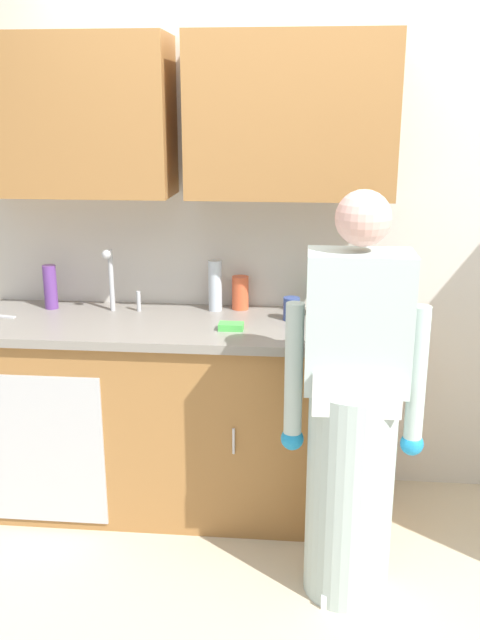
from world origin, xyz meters
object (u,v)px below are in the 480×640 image
at_px(bottle_cleaner_spray, 215,285).
at_px(bottle_water_tall, 240,293).
at_px(sink, 113,322).
at_px(bottle_soap, 358,294).
at_px(person_at_sink, 352,434).
at_px(bottle_water_short, 316,295).
at_px(bottle_dish_liquid, 50,287).
at_px(cup_by_sink, 291,309).
at_px(sponge, 231,326).

distance_m(bottle_cleaner_spray, bottle_water_tall, 0.13).
bearing_deg(sink, bottle_soap, 7.03).
bearing_deg(person_at_sink, bottle_water_tall, 121.58).
xyz_separation_m(bottle_soap, bottle_water_short, (-0.20, 0.02, -0.01)).
bearing_deg(sink, bottle_cleaner_spray, 22.96).
xyz_separation_m(person_at_sink, bottle_cleaner_spray, (-0.63, 0.80, 0.37)).
xyz_separation_m(sink, bottle_dish_liquid, (-0.35, 0.15, 0.12)).
bearing_deg(bottle_water_short, person_at_sink, -79.40).
bearing_deg(person_at_sink, bottle_water_short, 100.60).
bearing_deg(bottle_water_short, bottle_dish_liquid, -179.78).
bearing_deg(person_at_sink, bottle_soap, 85.85).
distance_m(bottle_soap, bottle_water_short, 0.20).
xyz_separation_m(bottle_water_tall, cup_by_sink, (0.25, -0.16, -0.03)).
height_order(bottle_water_short, sponge, bottle_water_short).
bearing_deg(bottle_water_short, cup_by_sink, -141.04).
height_order(bottle_soap, bottle_water_tall, bottle_soap).
bearing_deg(bottle_soap, bottle_water_short, 175.10).
height_order(bottle_cleaner_spray, bottle_dish_liquid, bottle_cleaner_spray).
bearing_deg(sponge, bottle_dish_liquid, 163.99).
relative_size(cup_by_sink, sponge, 0.98).
xyz_separation_m(person_at_sink, bottle_water_short, (-0.14, 0.76, 0.35)).
distance_m(bottle_dish_liquid, bottle_water_tall, 0.93).
xyz_separation_m(bottle_cleaner_spray, bottle_water_short, (0.49, -0.04, -0.03)).
bearing_deg(person_at_sink, cup_by_sink, 111.07).
distance_m(sink, cup_by_sink, 0.84).
distance_m(bottle_soap, sponge, 0.63).
relative_size(bottle_water_short, sponge, 1.77).
bearing_deg(sink, cup_by_sink, 4.46).
relative_size(sink, bottle_cleaner_spray, 2.01).
relative_size(sink, bottle_water_tall, 3.06).
relative_size(person_at_sink, sponge, 14.73).
bearing_deg(bottle_dish_liquid, bottle_water_short, 0.22).
relative_size(sink, cup_by_sink, 4.65).
relative_size(person_at_sink, cup_by_sink, 15.05).
relative_size(bottle_cleaner_spray, bottle_water_tall, 1.52).
height_order(bottle_cleaner_spray, bottle_soap, bottle_cleaner_spray).
relative_size(bottle_water_tall, sponge, 1.48).
height_order(bottle_dish_liquid, bottle_water_short, bottle_dish_liquid).
distance_m(sink, bottle_soap, 1.16).
xyz_separation_m(bottle_cleaner_spray, cup_by_sink, (0.37, -0.13, -0.07)).
bearing_deg(bottle_cleaner_spray, bottle_dish_liquid, -177.03).
height_order(bottle_soap, cup_by_sink, bottle_soap).
xyz_separation_m(bottle_water_tall, sponge, (-0.01, -0.34, -0.07)).
relative_size(person_at_sink, bottle_dish_liquid, 7.50).
bearing_deg(bottle_water_tall, bottle_cleaner_spray, -163.78).
bearing_deg(bottle_soap, bottle_dish_liquid, 179.55).
relative_size(sink, sponge, 4.55).
bearing_deg(person_at_sink, sink, 151.09).
height_order(bottle_cleaner_spray, sponge, bottle_cleaner_spray).
xyz_separation_m(bottle_water_short, sponge, (-0.38, -0.27, -0.08)).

